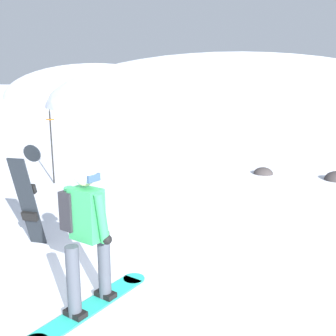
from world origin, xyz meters
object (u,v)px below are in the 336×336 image
object	(u,v)px
snowboarder_main	(86,232)
piste_marker_near	(51,141)
rock_small	(263,174)
spare_snowboard	(29,197)

from	to	relation	value
snowboarder_main	piste_marker_near	xyz separation A→B (m)	(-3.30, 4.84, 0.15)
snowboarder_main	piste_marker_near	distance (m)	5.86
piste_marker_near	rock_small	bearing A→B (deg)	24.92
piste_marker_near	rock_small	distance (m)	5.70
snowboarder_main	spare_snowboard	xyz separation A→B (m)	(-1.60, 1.30, -0.11)
snowboarder_main	piste_marker_near	bearing A→B (deg)	124.29
snowboarder_main	rock_small	xyz separation A→B (m)	(1.77, 7.20, -0.92)
spare_snowboard	rock_small	bearing A→B (deg)	60.28
snowboarder_main	spare_snowboard	distance (m)	2.06
snowboarder_main	piste_marker_near	size ratio (longest dim) A/B	0.94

